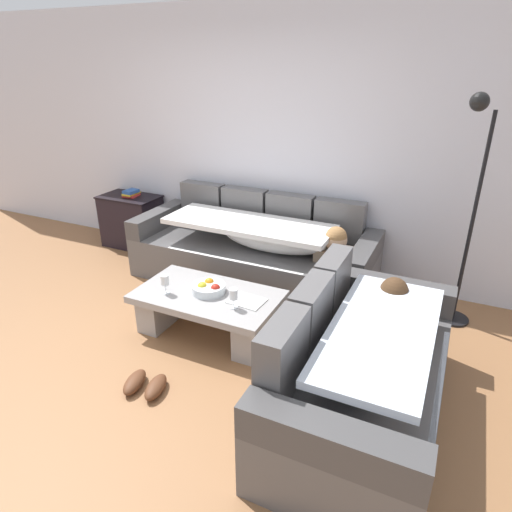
{
  "coord_description": "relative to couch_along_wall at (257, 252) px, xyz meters",
  "views": [
    {
      "loc": [
        2.1,
        -2.2,
        2.17
      ],
      "look_at": [
        0.55,
        1.08,
        0.55
      ],
      "focal_mm": 31.2,
      "sensor_mm": 36.0,
      "label": 1
    }
  ],
  "objects": [
    {
      "name": "side_cabinet",
      "position": [
        -1.82,
        0.22,
        -0.01
      ],
      "size": [
        0.72,
        0.44,
        0.64
      ],
      "color": "black",
      "rests_on": "ground_plane"
    },
    {
      "name": "fruit_bowl",
      "position": [
        0.05,
        -1.04,
        0.09
      ],
      "size": [
        0.28,
        0.28,
        0.1
      ],
      "color": "silver",
      "rests_on": "coffee_table"
    },
    {
      "name": "couch_along_wall",
      "position": [
        0.0,
        0.0,
        0.0
      ],
      "size": [
        2.5,
        0.92,
        0.88
      ],
      "color": "#585657",
      "rests_on": "ground_plane"
    },
    {
      "name": "back_wall",
      "position": [
        -0.29,
        0.52,
        1.02
      ],
      "size": [
        9.0,
        0.1,
        2.7
      ],
      "primitive_type": "cube",
      "color": "silver",
      "rests_on": "ground_plane"
    },
    {
      "name": "coffee_table",
      "position": [
        0.05,
        -1.07,
        -0.09
      ],
      "size": [
        1.2,
        0.68,
        0.38
      ],
      "color": "#999796",
      "rests_on": "ground_plane"
    },
    {
      "name": "couch_near_window",
      "position": [
        1.44,
        -1.45,
        0.01
      ],
      "size": [
        0.92,
        1.81,
        0.88
      ],
      "rotation": [
        0.0,
        0.0,
        1.57
      ],
      "color": "#585657",
      "rests_on": "ground_plane"
    },
    {
      "name": "floor_lamp",
      "position": [
        1.89,
        0.01,
        0.79
      ],
      "size": [
        0.33,
        0.31,
        1.95
      ],
      "color": "black",
      "rests_on": "ground_plane"
    },
    {
      "name": "wine_glass_near_right",
      "position": [
        0.36,
        -1.18,
        0.17
      ],
      "size": [
        0.07,
        0.07,
        0.17
      ],
      "color": "silver",
      "rests_on": "coffee_table"
    },
    {
      "name": "book_stack_on_cabinet",
      "position": [
        -1.78,
        0.23,
        0.35
      ],
      "size": [
        0.18,
        0.21,
        0.08
      ],
      "color": "red",
      "rests_on": "side_cabinet"
    },
    {
      "name": "open_magazine",
      "position": [
        0.41,
        -1.05,
        0.06
      ],
      "size": [
        0.29,
        0.23,
        0.01
      ],
      "primitive_type": "cube",
      "rotation": [
        0.0,
        0.0,
        -0.06
      ],
      "color": "white",
      "rests_on": "coffee_table"
    },
    {
      "name": "wine_glass_near_left",
      "position": [
        -0.26,
        -1.21,
        0.17
      ],
      "size": [
        0.07,
        0.07,
        0.17
      ],
      "color": "silver",
      "rests_on": "coffee_table"
    },
    {
      "name": "ground_plane",
      "position": [
        -0.29,
        -1.63,
        -0.33
      ],
      "size": [
        14.0,
        14.0,
        0.0
      ],
      "primitive_type": "plane",
      "color": "#8E603C"
    },
    {
      "name": "pair_of_shoes",
      "position": [
        0.02,
        -1.89,
        -0.28
      ],
      "size": [
        0.35,
        0.31,
        0.09
      ],
      "color": "#59331E",
      "rests_on": "ground_plane"
    }
  ]
}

